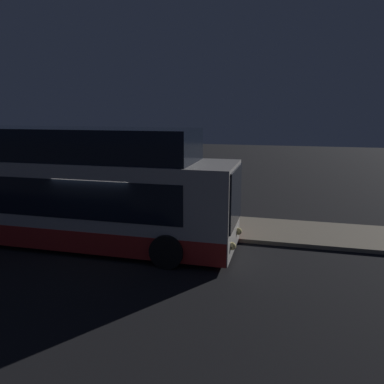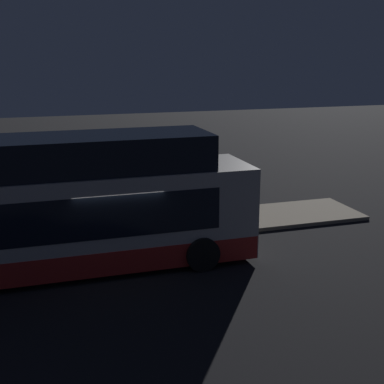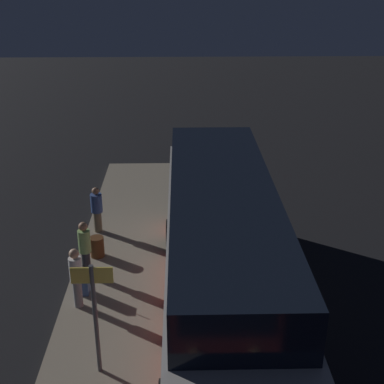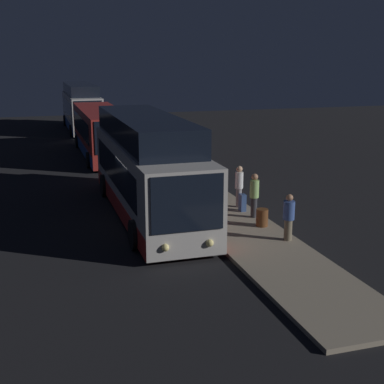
# 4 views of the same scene
# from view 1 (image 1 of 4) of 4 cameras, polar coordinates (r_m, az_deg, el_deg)

# --- Properties ---
(ground) EXTENTS (80.00, 80.00, 0.00)m
(ground) POSITION_cam_1_polar(r_m,az_deg,el_deg) (12.95, -12.50, -8.32)
(ground) COLOR black
(platform) EXTENTS (20.00, 2.83, 0.14)m
(platform) POSITION_cam_1_polar(r_m,az_deg,el_deg) (15.53, -7.55, -4.38)
(platform) COLOR gray
(platform) RESTS_ON ground
(bus_lead) EXTENTS (11.25, 2.88, 3.95)m
(bus_lead) POSITION_cam_1_polar(r_m,az_deg,el_deg) (13.38, -18.17, -0.16)
(bus_lead) COLOR #B2ADA8
(bus_lead) RESTS_ON ground
(passenger_boarding) EXTENTS (0.48, 0.48, 1.74)m
(passenger_boarding) POSITION_cam_1_polar(r_m,az_deg,el_deg) (15.93, -4.38, -0.09)
(passenger_boarding) COLOR #2D2D33
(passenger_boarding) RESTS_ON platform
(passenger_waiting) EXTENTS (0.36, 0.36, 1.74)m
(passenger_waiting) POSITION_cam_1_polar(r_m,az_deg,el_deg) (16.45, -9.44, 0.21)
(passenger_waiting) COLOR gray
(passenger_waiting) RESTS_ON platform
(passenger_with_bags) EXTENTS (0.52, 0.52, 1.62)m
(passenger_with_bags) POSITION_cam_1_polar(r_m,az_deg,el_deg) (15.36, 5.62, -0.91)
(passenger_with_bags) COLOR #6B604C
(passenger_with_bags) RESTS_ON platform
(suitcase) EXTENTS (0.34, 0.22, 0.94)m
(suitcase) POSITION_cam_1_polar(r_m,az_deg,el_deg) (16.29, -7.56, -2.06)
(suitcase) COLOR #334C7F
(suitcase) RESTS_ON platform
(sign_post) EXTENTS (0.10, 0.89, 2.75)m
(sign_post) POSITION_cam_1_polar(r_m,az_deg,el_deg) (16.70, -18.59, 2.66)
(sign_post) COLOR #4C4C51
(sign_post) RESTS_ON platform
(trash_bin) EXTENTS (0.44, 0.44, 0.65)m
(trash_bin) POSITION_cam_1_polar(r_m,az_deg,el_deg) (15.62, -0.64, -2.67)
(trash_bin) COLOR #593319
(trash_bin) RESTS_ON platform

